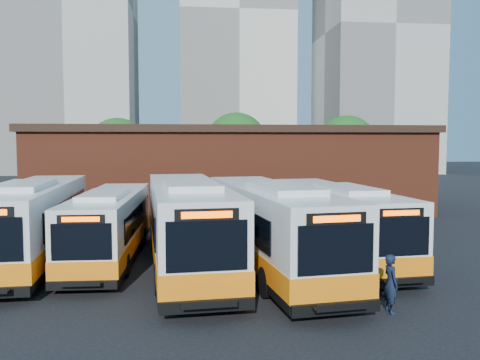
{
  "coord_description": "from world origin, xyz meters",
  "views": [
    {
      "loc": [
        -3.56,
        -19.29,
        5.25
      ],
      "look_at": [
        -0.62,
        7.09,
        3.26
      ],
      "focal_mm": 38.0,
      "sensor_mm": 36.0,
      "label": 1
    }
  ],
  "objects": [
    {
      "name": "tree_west",
      "position": [
        -10.0,
        32.0,
        4.64
      ],
      "size": [
        6.0,
        6.0,
        7.65
      ],
      "color": "#382314",
      "rests_on": "ground"
    },
    {
      "name": "bus_farwest",
      "position": [
        -10.11,
        3.61,
        1.64
      ],
      "size": [
        3.34,
        13.35,
        3.61
      ],
      "rotation": [
        0.0,
        0.0,
        0.05
      ],
      "color": "silver",
      "rests_on": "ground"
    },
    {
      "name": "tower_left",
      "position": [
        -22.0,
        72.0,
        27.84
      ],
      "size": [
        20.0,
        18.0,
        56.2
      ],
      "color": "#B2ACA3",
      "rests_on": "ground"
    },
    {
      "name": "transit_worker",
      "position": [
        2.74,
        -4.61,
        0.91
      ],
      "size": [
        0.48,
        0.69,
        1.82
      ],
      "primitive_type": "imported",
      "rotation": [
        0.0,
        0.0,
        1.64
      ],
      "color": "black",
      "rests_on": "ground"
    },
    {
      "name": "bus_mideast",
      "position": [
        -0.02,
        0.97,
        1.65
      ],
      "size": [
        4.31,
        13.56,
        3.64
      ],
      "rotation": [
        0.0,
        0.0,
        0.12
      ],
      "color": "silver",
      "rests_on": "ground"
    },
    {
      "name": "ground",
      "position": [
        0.0,
        0.0,
        0.0
      ],
      "size": [
        220.0,
        220.0,
        0.0
      ],
      "primitive_type": "plane",
      "color": "black"
    },
    {
      "name": "bus_east",
      "position": [
        3.29,
        3.02,
        1.53
      ],
      "size": [
        3.55,
        12.52,
        3.37
      ],
      "rotation": [
        0.0,
        0.0,
        0.08
      ],
      "color": "silver",
      "rests_on": "ground"
    },
    {
      "name": "depot_building",
      "position": [
        0.0,
        20.0,
        3.26
      ],
      "size": [
        28.6,
        12.6,
        6.4
      ],
      "color": "maroon",
      "rests_on": "ground"
    },
    {
      "name": "bus_midwest",
      "position": [
        -3.42,
        1.76,
        1.7
      ],
      "size": [
        3.89,
        13.92,
        3.75
      ],
      "rotation": [
        0.0,
        0.0,
        0.08
      ],
      "color": "silver",
      "rests_on": "ground"
    },
    {
      "name": "bus_west",
      "position": [
        -6.83,
        3.61,
        1.43
      ],
      "size": [
        2.74,
        11.67,
        3.16
      ],
      "rotation": [
        0.0,
        0.0,
        -0.03
      ],
      "color": "silver",
      "rests_on": "ground"
    },
    {
      "name": "tree_mid",
      "position": [
        2.0,
        34.0,
        5.08
      ],
      "size": [
        6.56,
        6.56,
        8.36
      ],
      "color": "#382314",
      "rests_on": "ground"
    },
    {
      "name": "tree_east",
      "position": [
        13.0,
        31.0,
        4.83
      ],
      "size": [
        6.24,
        6.24,
        7.96
      ],
      "color": "#382314",
      "rests_on": "ground"
    },
    {
      "name": "tower_center",
      "position": [
        7.0,
        86.0,
        30.34
      ],
      "size": [
        22.0,
        20.0,
        61.2
      ],
      "color": "beige",
      "rests_on": "ground"
    },
    {
      "name": "tower_right",
      "position": [
        30.0,
        68.0,
        24.34
      ],
      "size": [
        18.0,
        18.0,
        49.2
      ],
      "color": "#B2ACA3",
      "rests_on": "ground"
    }
  ]
}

